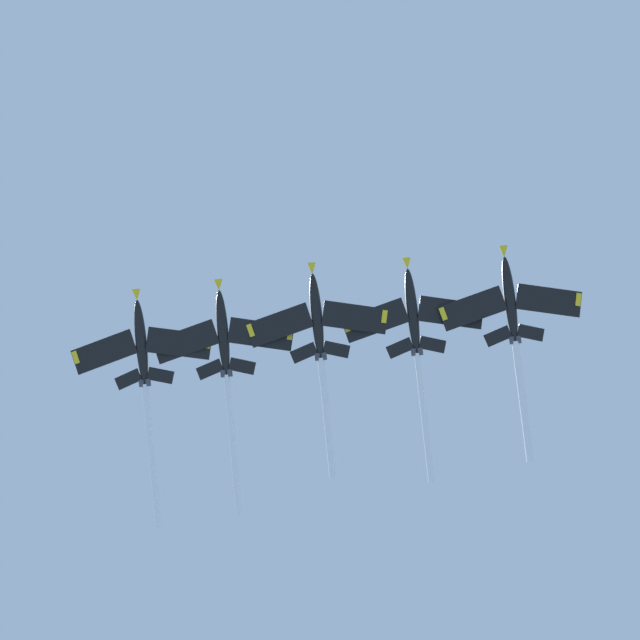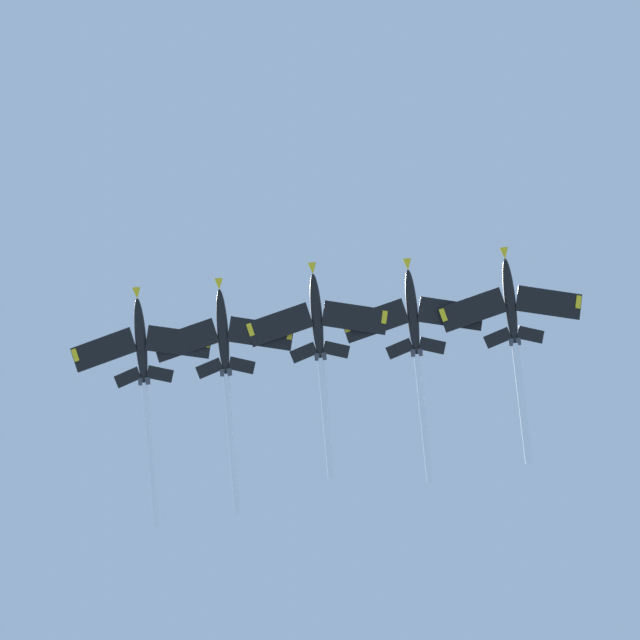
{
  "view_description": "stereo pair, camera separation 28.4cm",
  "coord_description": "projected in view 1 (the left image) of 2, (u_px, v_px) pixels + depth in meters",
  "views": [
    {
      "loc": [
        -22.78,
        24.81,
        1.64
      ],
      "look_at": [
        6.31,
        18.64,
        159.44
      ],
      "focal_mm": 64.6,
      "sensor_mm": 36.0,
      "label": 1
    },
    {
      "loc": [
        -22.72,
        25.09,
        1.64
      ],
      "look_at": [
        6.31,
        18.64,
        159.44
      ],
      "focal_mm": 64.6,
      "sensor_mm": 36.0,
      "label": 2
    }
  ],
  "objects": [
    {
      "name": "jet_inner_left",
      "position": [
        415.0,
        335.0,
        160.15
      ],
      "size": [
        28.98,
        19.43,
        10.36
      ],
      "color": "black"
    },
    {
      "name": "jet_far_left",
      "position": [
        513.0,
        327.0,
        158.91
      ],
      "size": [
        27.75,
        19.42,
        10.59
      ],
      "color": "black"
    },
    {
      "name": "jet_inner_right",
      "position": [
        225.0,
        358.0,
        160.74
      ],
      "size": [
        30.62,
        19.45,
        10.54
      ],
      "color": "black"
    },
    {
      "name": "jet_far_right",
      "position": [
        144.0,
        369.0,
        160.91
      ],
      "size": [
        30.87,
        19.4,
        10.82
      ],
      "color": "black"
    },
    {
      "name": "jet_centre",
      "position": [
        319.0,
        341.0,
        160.05
      ],
      "size": [
        27.82,
        19.43,
        10.41
      ],
      "color": "black"
    }
  ]
}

